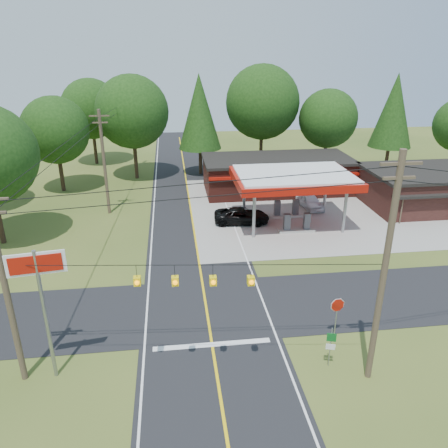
{
  "coord_description": "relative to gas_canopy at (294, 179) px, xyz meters",
  "views": [
    {
      "loc": [
        -1.81,
        -23.26,
        15.38
      ],
      "look_at": [
        2.0,
        7.0,
        2.8
      ],
      "focal_mm": 35.0,
      "sensor_mm": 36.0,
      "label": 1
    }
  ],
  "objects": [
    {
      "name": "treeline_backdrop",
      "position": [
        -8.18,
        11.01,
        3.22
      ],
      "size": [
        70.27,
        51.59,
        13.3
      ],
      "color": "#332316",
      "rests_on": "ground"
    },
    {
      "name": "utility_pole_near_left",
      "position": [
        -18.5,
        -18.0,
        0.93
      ],
      "size": [
        1.8,
        0.3,
        10.0
      ],
      "color": "#473828",
      "rests_on": "ground"
    },
    {
      "name": "lane_center_yellow",
      "position": [
        -9.0,
        -13.0,
        -4.24
      ],
      "size": [
        0.15,
        110.0,
        0.0
      ],
      "primitive_type": "cube",
      "color": "yellow",
      "rests_on": "main_highway"
    },
    {
      "name": "gas_canopy",
      "position": [
        0.0,
        0.0,
        0.0
      ],
      "size": [
        10.6,
        7.4,
        4.88
      ],
      "color": "gray",
      "rests_on": "ground"
    },
    {
      "name": "convenience_store",
      "position": [
        1.0,
        9.98,
        -2.35
      ],
      "size": [
        16.4,
        7.55,
        3.8
      ],
      "color": "#531E17",
      "rests_on": "ground"
    },
    {
      "name": "suv_car",
      "position": [
        -4.5,
        0.78,
        -3.56
      ],
      "size": [
        5.67,
        5.67,
        1.41
      ],
      "primitive_type": "imported",
      "rotation": [
        0.0,
        0.0,
        1.45
      ],
      "color": "black",
      "rests_on": "ground"
    },
    {
      "name": "overhead_beacons",
      "position": [
        -10.0,
        -19.0,
        1.95
      ],
      "size": [
        17.04,
        2.04,
        1.03
      ],
      "color": "black",
      "rests_on": "ground"
    },
    {
      "name": "octagonal_stop_sign",
      "position": [
        -2.0,
        -16.63,
        -2.43
      ],
      "size": [
        0.85,
        0.16,
        2.46
      ],
      "color": "gray",
      "rests_on": "ground"
    },
    {
      "name": "sedan_car",
      "position": [
        3.0,
        4.0,
        -3.57
      ],
      "size": [
        4.61,
        4.61,
        1.4
      ],
      "primitive_type": "imported",
      "rotation": [
        0.0,
        0.0,
        0.13
      ],
      "color": "white",
      "rests_on": "ground"
    },
    {
      "name": "utility_pole_near_right",
      "position": [
        -1.5,
        -20.0,
        1.69
      ],
      "size": [
        1.8,
        0.3,
        11.5
      ],
      "color": "#473828",
      "rests_on": "ground"
    },
    {
      "name": "main_highway",
      "position": [
        -9.0,
        -13.0,
        -4.26
      ],
      "size": [
        8.0,
        120.0,
        0.02
      ],
      "primitive_type": "cube",
      "color": "black",
      "rests_on": "ground"
    },
    {
      "name": "utility_pole_north",
      "position": [
        -15.5,
        22.0,
        0.48
      ],
      "size": [
        0.3,
        0.3,
        9.5
      ],
      "color": "#473828",
      "rests_on": "ground"
    },
    {
      "name": "utility_pole_far_left",
      "position": [
        -17.0,
        5.0,
        0.93
      ],
      "size": [
        1.8,
        0.3,
        10.0
      ],
      "color": "#473828",
      "rests_on": "ground"
    },
    {
      "name": "big_stop_sign",
      "position": [
        -17.0,
        -18.01,
        0.91
      ],
      "size": [
        2.57,
        0.47,
        6.95
      ],
      "color": "gray",
      "rests_on": "ground"
    },
    {
      "name": "cross_road",
      "position": [
        -9.0,
        -13.0,
        -4.25
      ],
      "size": [
        70.0,
        7.0,
        0.02
      ],
      "primitive_type": "cube",
      "color": "black",
      "rests_on": "ground"
    },
    {
      "name": "route_sign_post",
      "position": [
        -3.2,
        -19.02,
        -2.88
      ],
      "size": [
        0.46,
        0.16,
        2.31
      ],
      "color": "gray",
      "rests_on": "ground"
    },
    {
      "name": "ground",
      "position": [
        -9.0,
        -13.0,
        -4.27
      ],
      "size": [
        120.0,
        120.0,
        0.0
      ],
      "primitive_type": "plane",
      "color": "#3D511C",
      "rests_on": "ground"
    }
  ]
}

